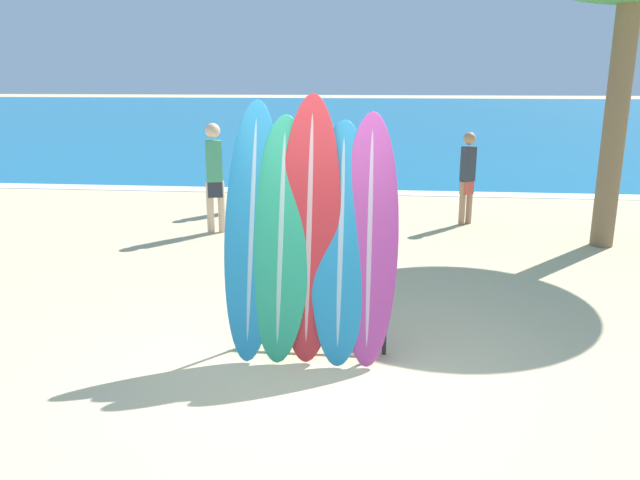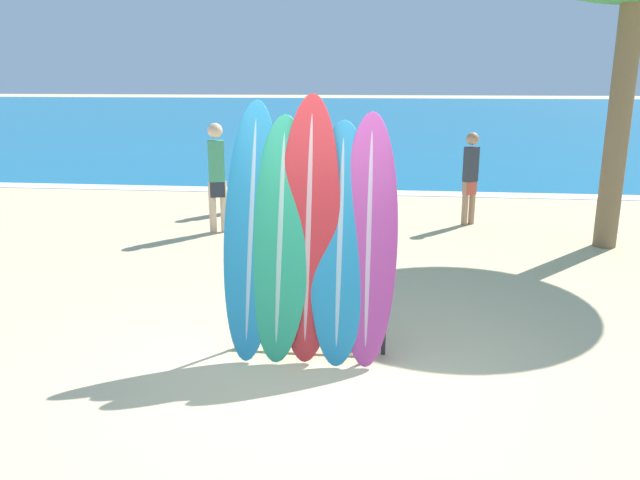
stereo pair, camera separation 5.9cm
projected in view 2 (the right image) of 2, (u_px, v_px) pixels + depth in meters
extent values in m
plane|color=#CCB789|center=(315.00, 368.00, 5.43)|extent=(160.00, 160.00, 0.00)
cube|color=#146693|center=(383.00, 114.00, 42.13)|extent=(120.00, 60.00, 0.00)
cube|color=white|center=(362.00, 192.00, 13.59)|extent=(120.00, 0.60, 0.01)
cylinder|color=#28282D|center=(238.00, 305.00, 5.74)|extent=(0.04, 0.04, 0.83)
cylinder|color=#28282D|center=(384.00, 311.00, 5.59)|extent=(0.04, 0.04, 0.83)
cylinder|color=#28282D|center=(310.00, 267.00, 5.56)|extent=(1.38, 0.04, 0.04)
cylinder|color=#28282D|center=(310.00, 339.00, 5.74)|extent=(1.38, 0.04, 0.04)
ellipsoid|color=teal|center=(252.00, 228.00, 5.62)|extent=(0.51, 0.82, 2.27)
ellipsoid|color=#98BACC|center=(252.00, 228.00, 5.62)|extent=(0.09, 0.80, 2.18)
ellipsoid|color=#289E70|center=(281.00, 237.00, 5.57)|extent=(0.55, 0.78, 2.14)
ellipsoid|color=#9AC3B3|center=(281.00, 237.00, 5.57)|extent=(0.10, 0.76, 2.06)
ellipsoid|color=red|center=(309.00, 227.00, 5.55)|extent=(0.56, 0.72, 2.32)
ellipsoid|color=#D19A9C|center=(309.00, 227.00, 5.55)|extent=(0.10, 0.70, 2.23)
ellipsoid|color=teal|center=(340.00, 241.00, 5.53)|extent=(0.55, 0.80, 2.09)
ellipsoid|color=#98BACC|center=(340.00, 241.00, 5.53)|extent=(0.10, 0.78, 2.01)
ellipsoid|color=#B23D8E|center=(369.00, 237.00, 5.50)|extent=(0.51, 0.78, 2.17)
ellipsoid|color=#CAA1BE|center=(369.00, 237.00, 5.50)|extent=(0.09, 0.76, 2.08)
cylinder|color=#A87A5B|center=(346.00, 225.00, 8.92)|extent=(0.11, 0.11, 0.79)
cylinder|color=#A87A5B|center=(345.00, 222.00, 9.09)|extent=(0.11, 0.11, 0.79)
cube|color=#282D38|center=(346.00, 205.00, 8.93)|extent=(0.18, 0.25, 0.24)
cube|color=gold|center=(346.00, 175.00, 8.82)|extent=(0.21, 0.27, 0.62)
sphere|color=#A87A5B|center=(346.00, 142.00, 8.71)|extent=(0.22, 0.22, 0.22)
cylinder|color=beige|center=(224.00, 207.00, 10.07)|extent=(0.12, 0.12, 0.83)
cylinder|color=beige|center=(213.00, 207.00, 10.04)|extent=(0.12, 0.12, 0.83)
cube|color=#282D38|center=(217.00, 189.00, 9.98)|extent=(0.27, 0.20, 0.25)
cube|color=#42996B|center=(216.00, 161.00, 9.87)|extent=(0.29, 0.23, 0.65)
sphere|color=beige|center=(215.00, 130.00, 9.75)|extent=(0.24, 0.24, 0.24)
cylinder|color=#846047|center=(247.00, 188.00, 11.80)|extent=(0.11, 0.11, 0.81)
cylinder|color=#846047|center=(256.00, 188.00, 11.80)|extent=(0.11, 0.11, 0.81)
cube|color=#CC4C3D|center=(251.00, 173.00, 11.72)|extent=(0.25, 0.17, 0.24)
cube|color=#DB3842|center=(250.00, 150.00, 11.61)|extent=(0.27, 0.19, 0.64)
sphere|color=#846047|center=(250.00, 124.00, 11.49)|extent=(0.23, 0.23, 0.23)
cylinder|color=#A87A5B|center=(465.00, 204.00, 10.55)|extent=(0.10, 0.10, 0.74)
cylinder|color=#A87A5B|center=(472.00, 203.00, 10.63)|extent=(0.10, 0.10, 0.74)
cube|color=#CC4C3D|center=(470.00, 188.00, 10.53)|extent=(0.25, 0.23, 0.22)
cube|color=#2D333D|center=(471.00, 164.00, 10.42)|extent=(0.27, 0.25, 0.58)
sphere|color=#A87A5B|center=(473.00, 139.00, 10.32)|extent=(0.21, 0.21, 0.21)
cylinder|color=brown|center=(618.00, 125.00, 8.86)|extent=(0.32, 0.32, 3.57)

